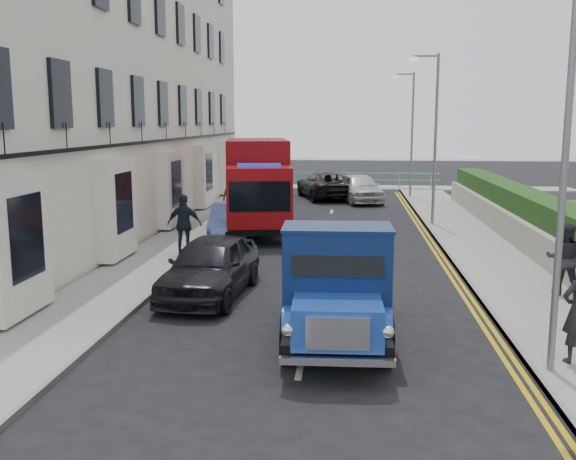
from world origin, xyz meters
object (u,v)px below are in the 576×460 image
object	(u,v)px
lamp_far	(410,127)
bedford_lorry	(337,293)
lamp_mid	(433,129)
red_lorry	(257,183)
parked_car_front	(210,266)
lamp_near	(559,142)

from	to	relation	value
lamp_far	bedford_lorry	xyz separation A→B (m)	(-3.57, -24.99, -2.90)
lamp_mid	red_lorry	distance (m)	7.48
lamp_mid	bedford_lorry	size ratio (longest dim) A/B	1.37
lamp_mid	parked_car_front	bearing A→B (deg)	-120.55
lamp_far	red_lorry	size ratio (longest dim) A/B	0.98
lamp_near	bedford_lorry	distance (m)	4.71
lamp_far	red_lorry	bearing A→B (deg)	-120.56
lamp_far	red_lorry	xyz separation A→B (m)	(-6.96, -11.79, -2.08)
lamp_far	parked_car_front	distance (m)	22.76
lamp_near	parked_car_front	bearing A→B (deg)	146.32
red_lorry	lamp_mid	bearing A→B (deg)	5.11
lamp_near	bedford_lorry	size ratio (longest dim) A/B	1.37
lamp_near	red_lorry	xyz separation A→B (m)	(-6.96, 14.21, -2.08)
lamp_near	parked_car_front	xyz separation A→B (m)	(-6.78, 4.52, -3.24)
lamp_mid	lamp_near	bearing A→B (deg)	-90.00
red_lorry	parked_car_front	bearing A→B (deg)	-98.22
red_lorry	parked_car_front	size ratio (longest dim) A/B	1.61
lamp_mid	lamp_far	distance (m)	10.00
lamp_mid	parked_car_front	world-z (taller)	lamp_mid
lamp_mid	parked_car_front	distance (m)	13.72
lamp_mid	parked_car_front	xyz separation A→B (m)	(-6.78, -11.48, -3.24)
lamp_far	lamp_near	bearing A→B (deg)	-90.00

